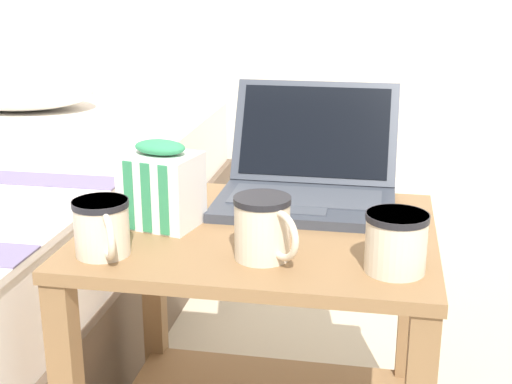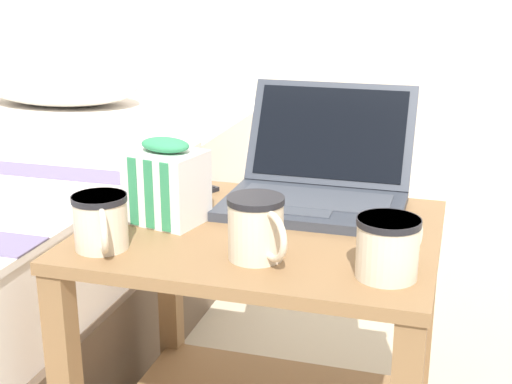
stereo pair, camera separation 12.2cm
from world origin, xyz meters
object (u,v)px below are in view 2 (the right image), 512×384
(mug_front_left, at_px, (257,225))
(snack_bag, at_px, (167,184))
(mug_mid_center, at_px, (389,244))
(mug_front_right, at_px, (101,219))
(cell_phone, at_px, (183,193))
(laptop, at_px, (319,181))

(mug_front_left, distance_m, snack_bag, 0.24)
(mug_mid_center, bearing_deg, snack_bag, 162.28)
(mug_front_left, relative_size, mug_mid_center, 0.90)
(mug_front_right, relative_size, cell_phone, 0.76)
(mug_front_right, xyz_separation_m, cell_phone, (0.02, 0.31, -0.05))
(mug_front_left, relative_size, cell_phone, 0.72)
(mug_mid_center, xyz_separation_m, cell_phone, (-0.45, 0.28, -0.05))
(mug_mid_center, bearing_deg, cell_phone, 147.59)
(laptop, xyz_separation_m, mug_mid_center, (0.17, -0.32, 0.01))
(mug_front_right, height_order, cell_phone, mug_front_right)
(snack_bag, bearing_deg, mug_front_left, -30.77)
(mug_front_left, distance_m, mug_front_right, 0.26)
(snack_bag, height_order, cell_phone, snack_bag)
(mug_front_left, bearing_deg, mug_mid_center, -2.62)
(mug_front_left, bearing_deg, mug_front_right, -172.91)
(laptop, xyz_separation_m, mug_front_right, (-0.30, -0.34, 0.01))
(snack_bag, relative_size, cell_phone, 0.99)
(mug_front_right, bearing_deg, snack_bag, 71.72)
(laptop, height_order, snack_bag, laptop)
(laptop, relative_size, mug_front_right, 2.85)
(snack_bag, distance_m, cell_phone, 0.17)
(laptop, distance_m, cell_phone, 0.28)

